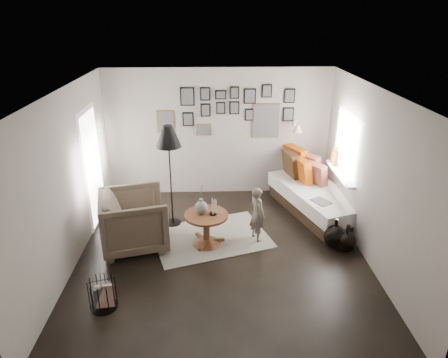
{
  "coord_description": "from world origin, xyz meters",
  "views": [
    {
      "loc": [
        -0.15,
        -5.39,
        3.62
      ],
      "look_at": [
        0.05,
        0.5,
        1.1
      ],
      "focal_mm": 32.0,
      "sensor_mm": 36.0,
      "label": 1
    }
  ],
  "objects_px": {
    "armchair": "(134,220)",
    "floor_lamp": "(168,140)",
    "vase": "(201,205)",
    "daybed": "(314,194)",
    "demijohn_small": "(346,242)",
    "demijohn_large": "(335,237)",
    "child": "(257,214)",
    "magazine_basket": "(103,294)",
    "pedestal_table": "(207,230)"
  },
  "relations": [
    {
      "from": "vase",
      "to": "daybed",
      "type": "distance_m",
      "value": 2.47
    },
    {
      "from": "demijohn_small",
      "to": "vase",
      "type": "bearing_deg",
      "value": 172.29
    },
    {
      "from": "magazine_basket",
      "to": "vase",
      "type": "bearing_deg",
      "value": 50.0
    },
    {
      "from": "floor_lamp",
      "to": "demijohn_small",
      "type": "distance_m",
      "value": 3.35
    },
    {
      "from": "floor_lamp",
      "to": "magazine_basket",
      "type": "bearing_deg",
      "value": -108.2
    },
    {
      "from": "armchair",
      "to": "demijohn_large",
      "type": "distance_m",
      "value": 3.27
    },
    {
      "from": "vase",
      "to": "demijohn_small",
      "type": "relative_size",
      "value": 1.06
    },
    {
      "from": "demijohn_small",
      "to": "daybed",
      "type": "bearing_deg",
      "value": 96.78
    },
    {
      "from": "daybed",
      "to": "demijohn_small",
      "type": "distance_m",
      "value": 1.48
    },
    {
      "from": "vase",
      "to": "daybed",
      "type": "xyz_separation_m",
      "value": [
        2.15,
        1.15,
        -0.38
      ]
    },
    {
      "from": "armchair",
      "to": "floor_lamp",
      "type": "distance_m",
      "value": 1.44
    },
    {
      "from": "pedestal_table",
      "to": "magazine_basket",
      "type": "distance_m",
      "value": 2.0
    },
    {
      "from": "pedestal_table",
      "to": "demijohn_large",
      "type": "relative_size",
      "value": 1.34
    },
    {
      "from": "floor_lamp",
      "to": "armchair",
      "type": "bearing_deg",
      "value": -127.33
    },
    {
      "from": "daybed",
      "to": "armchair",
      "type": "height_order",
      "value": "daybed"
    },
    {
      "from": "pedestal_table",
      "to": "demijohn_large",
      "type": "xyz_separation_m",
      "value": [
        2.09,
        -0.17,
        -0.05
      ]
    },
    {
      "from": "vase",
      "to": "demijohn_small",
      "type": "height_order",
      "value": "vase"
    },
    {
      "from": "vase",
      "to": "magazine_basket",
      "type": "xyz_separation_m",
      "value": [
        -1.26,
        -1.5,
        -0.51
      ]
    },
    {
      "from": "daybed",
      "to": "demijohn_small",
      "type": "height_order",
      "value": "daybed"
    },
    {
      "from": "demijohn_large",
      "to": "demijohn_small",
      "type": "xyz_separation_m",
      "value": [
        0.15,
        -0.12,
        -0.02
      ]
    },
    {
      "from": "vase",
      "to": "magazine_basket",
      "type": "relative_size",
      "value": 1.2
    },
    {
      "from": "vase",
      "to": "pedestal_table",
      "type": "bearing_deg",
      "value": -14.04
    },
    {
      "from": "pedestal_table",
      "to": "child",
      "type": "distance_m",
      "value": 0.88
    },
    {
      "from": "pedestal_table",
      "to": "demijohn_small",
      "type": "bearing_deg",
      "value": -7.48
    },
    {
      "from": "pedestal_table",
      "to": "magazine_basket",
      "type": "relative_size",
      "value": 1.68
    },
    {
      "from": "demijohn_small",
      "to": "armchair",
      "type": "bearing_deg",
      "value": 175.12
    },
    {
      "from": "vase",
      "to": "armchair",
      "type": "xyz_separation_m",
      "value": [
        -1.09,
        -0.02,
        -0.24
      ]
    },
    {
      "from": "armchair",
      "to": "child",
      "type": "height_order",
      "value": "child"
    },
    {
      "from": "pedestal_table",
      "to": "floor_lamp",
      "type": "xyz_separation_m",
      "value": [
        -0.62,
        0.71,
        1.34
      ]
    },
    {
      "from": "daybed",
      "to": "child",
      "type": "bearing_deg",
      "value": -158.28
    },
    {
      "from": "floor_lamp",
      "to": "demijohn_small",
      "type": "height_order",
      "value": "floor_lamp"
    },
    {
      "from": "vase",
      "to": "armchair",
      "type": "bearing_deg",
      "value": -178.76
    },
    {
      "from": "armchair",
      "to": "demijohn_small",
      "type": "bearing_deg",
      "value": -108.66
    },
    {
      "from": "floor_lamp",
      "to": "demijohn_large",
      "type": "relative_size",
      "value": 3.48
    },
    {
      "from": "vase",
      "to": "magazine_basket",
      "type": "distance_m",
      "value": 2.03
    },
    {
      "from": "daybed",
      "to": "vase",
      "type": "bearing_deg",
      "value": -170.49
    },
    {
      "from": "pedestal_table",
      "to": "demijohn_small",
      "type": "relative_size",
      "value": 1.48
    },
    {
      "from": "floor_lamp",
      "to": "child",
      "type": "xyz_separation_m",
      "value": [
        1.46,
        -0.59,
        -1.11
      ]
    },
    {
      "from": "armchair",
      "to": "child",
      "type": "distance_m",
      "value": 2.01
    },
    {
      "from": "daybed",
      "to": "magazine_basket",
      "type": "bearing_deg",
      "value": -160.73
    },
    {
      "from": "vase",
      "to": "magazine_basket",
      "type": "bearing_deg",
      "value": -130.0
    },
    {
      "from": "magazine_basket",
      "to": "child",
      "type": "distance_m",
      "value": 2.73
    },
    {
      "from": "pedestal_table",
      "to": "daybed",
      "type": "xyz_separation_m",
      "value": [
        2.07,
        1.17,
        0.08
      ]
    },
    {
      "from": "pedestal_table",
      "to": "daybed",
      "type": "bearing_deg",
      "value": 29.42
    },
    {
      "from": "vase",
      "to": "floor_lamp",
      "type": "distance_m",
      "value": 1.24
    },
    {
      "from": "daybed",
      "to": "demijohn_large",
      "type": "height_order",
      "value": "daybed"
    },
    {
      "from": "demijohn_small",
      "to": "child",
      "type": "xyz_separation_m",
      "value": [
        -1.4,
        0.42,
        0.3
      ]
    },
    {
      "from": "pedestal_table",
      "to": "child",
      "type": "xyz_separation_m",
      "value": [
        0.84,
        0.13,
        0.22
      ]
    },
    {
      "from": "daybed",
      "to": "demijohn_large",
      "type": "xyz_separation_m",
      "value": [
        0.02,
        -1.34,
        -0.13
      ]
    },
    {
      "from": "pedestal_table",
      "to": "magazine_basket",
      "type": "xyz_separation_m",
      "value": [
        -1.34,
        -1.48,
        -0.05
      ]
    }
  ]
}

